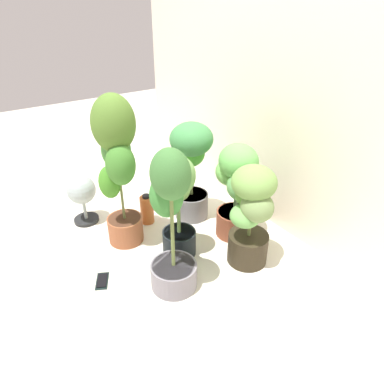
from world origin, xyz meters
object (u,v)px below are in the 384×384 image
object	(u,v)px
potted_plant_back_left	(191,162)
potted_plant_front_right	(171,219)
potted_plant_front_left	(117,161)
nutrient_bottle	(147,209)
potted_plant_back_center	(237,185)
cell_phone	(102,281)
potted_plant_center	(178,202)
floor_fan	(82,193)
potted_plant_back_right	(251,212)

from	to	relation	value
potted_plant_back_left	potted_plant_front_right	world-z (taller)	potted_plant_front_right
potted_plant_front_left	nutrient_bottle	world-z (taller)	potted_plant_front_left
potted_plant_back_center	cell_phone	world-z (taller)	potted_plant_back_center
potted_plant_front_left	potted_plant_center	distance (m)	0.45
cell_phone	potted_plant_center	bearing A→B (deg)	24.99
nutrient_bottle	potted_plant_front_left	bearing A→B (deg)	-63.64
potted_plant_back_center	floor_fan	distance (m)	1.10
floor_fan	nutrient_bottle	size ratio (longest dim) A/B	1.61
potted_plant_back_center	nutrient_bottle	distance (m)	0.70
cell_phone	floor_fan	world-z (taller)	floor_fan
potted_plant_center	floor_fan	world-z (taller)	potted_plant_center
potted_plant_back_right	floor_fan	bearing A→B (deg)	-145.44
cell_phone	floor_fan	xyz separation A→B (m)	(-0.67, 0.14, 0.24)
potted_plant_back_left	nutrient_bottle	world-z (taller)	potted_plant_back_left
potted_plant_front_left	potted_plant_front_right	bearing A→B (deg)	5.96
cell_phone	potted_plant_front_right	bearing A→B (deg)	-7.36
potted_plant_back_center	potted_plant_center	world-z (taller)	potted_plant_center
potted_plant_front_right	nutrient_bottle	size ratio (longest dim) A/B	3.75
potted_plant_back_center	nutrient_bottle	world-z (taller)	potted_plant_back_center
cell_phone	nutrient_bottle	world-z (taller)	nutrient_bottle
potted_plant_back_center	potted_plant_front_left	world-z (taller)	potted_plant_front_left
potted_plant_back_left	cell_phone	xyz separation A→B (m)	(0.30, -0.84, -0.44)
potted_plant_back_left	floor_fan	distance (m)	0.81
potted_plant_front_left	cell_phone	bearing A→B (deg)	-45.25
potted_plant_front_left	floor_fan	xyz separation A→B (m)	(-0.38, -0.15, -0.36)
potted_plant_back_left	potted_plant_center	xyz separation A→B (m)	(0.33, -0.31, -0.06)
potted_plant_front_left	cell_phone	size ratio (longest dim) A/B	6.31
cell_phone	potted_plant_front_left	bearing A→B (deg)	72.29
potted_plant_back_right	potted_plant_front_right	size ratio (longest dim) A/B	0.77
potted_plant_back_right	potted_plant_center	distance (m)	0.44
potted_plant_center	potted_plant_back_right	bearing A→B (deg)	44.32
potted_plant_front_right	cell_phone	world-z (taller)	potted_plant_front_right
potted_plant_back_left	floor_fan	xyz separation A→B (m)	(-0.36, -0.70, -0.20)
potted_plant_back_center	potted_plant_front_left	distance (m)	0.78
potted_plant_back_center	potted_plant_back_right	world-z (taller)	potted_plant_back_center
potted_plant_back_right	floor_fan	distance (m)	1.23
potted_plant_back_center	potted_plant_center	bearing A→B (deg)	-95.92
potted_plant_front_left	potted_plant_back_left	size ratio (longest dim) A/B	1.37
potted_plant_center	floor_fan	distance (m)	0.80
potted_plant_front_left	potted_plant_front_right	xyz separation A→B (m)	(0.53, 0.06, -0.15)
potted_plant_front_right	floor_fan	distance (m)	0.95
potted_plant_back_left	cell_phone	distance (m)	0.99
potted_plant_center	floor_fan	xyz separation A→B (m)	(-0.69, -0.38, -0.14)
potted_plant_back_center	potted_plant_back_left	xyz separation A→B (m)	(-0.37, -0.11, 0.05)
floor_fan	potted_plant_back_center	bearing A→B (deg)	-146.86
floor_fan	nutrient_bottle	bearing A→B (deg)	-140.06
potted_plant_back_center	floor_fan	xyz separation A→B (m)	(-0.73, -0.81, -0.14)
potted_plant_center	potted_plant_front_right	bearing A→B (deg)	-39.47
potted_plant_front_left	potted_plant_back_right	size ratio (longest dim) A/B	1.53
potted_plant_front_left	potted_plant_back_right	distance (m)	0.86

